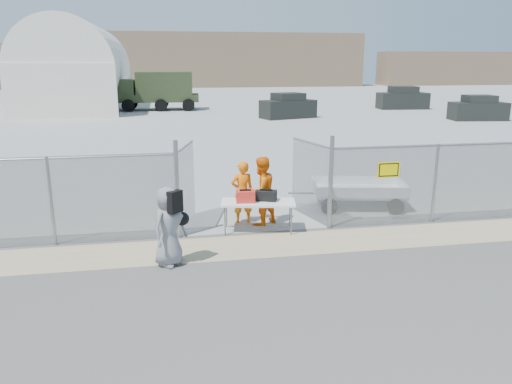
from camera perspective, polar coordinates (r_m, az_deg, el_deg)
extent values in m
plane|color=#434242|center=(11.31, 1.84, -7.95)|extent=(160.00, 160.00, 0.00)
cube|color=#9D9D9B|center=(52.42, -8.01, 9.84)|extent=(160.00, 80.00, 0.01)
cube|color=tan|center=(12.22, 0.85, -6.14)|extent=(44.00, 1.60, 0.01)
cube|color=red|center=(12.91, -1.21, -0.51)|extent=(0.51, 0.36, 0.30)
cube|color=black|center=(13.08, 1.14, -0.40)|extent=(0.63, 0.50, 0.26)
imported|color=orange|center=(13.69, -1.58, -0.03)|extent=(0.67, 0.48, 1.75)
imported|color=orange|center=(13.51, 0.59, 0.10)|extent=(1.16, 1.10, 1.89)
imported|color=gray|center=(11.01, -9.91, -3.88)|extent=(1.02, 1.01, 1.77)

